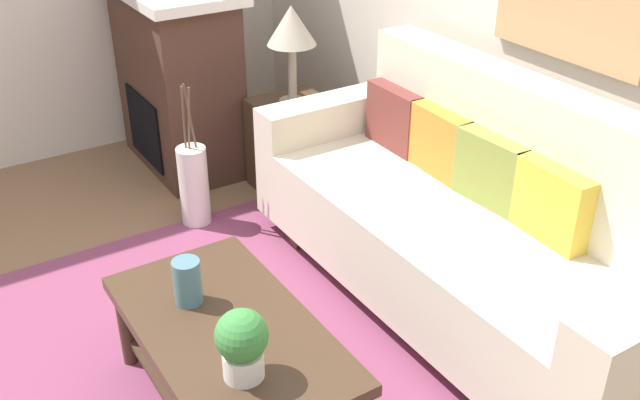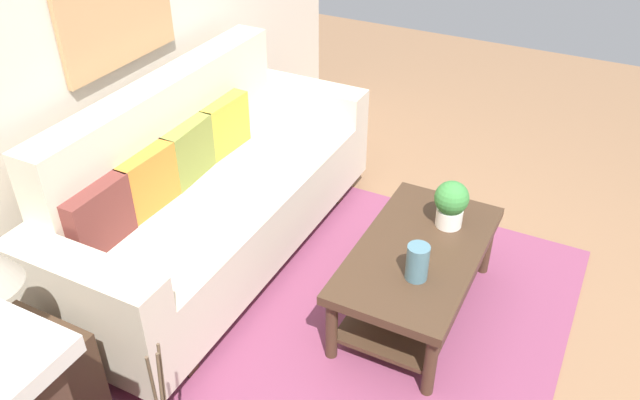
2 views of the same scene
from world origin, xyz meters
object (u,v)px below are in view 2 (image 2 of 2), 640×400
throw_pillow_orange (146,182)px  side_table (29,399)px  framed_painting (115,2)px  couch (211,194)px  throw_pillow_mustard (224,125)px  coffee_table (417,266)px  throw_pillow_olive (188,151)px  potted_plant_tabletop (451,203)px  throw_pillow_maroon (98,217)px  tabletop_vase (417,262)px

throw_pillow_orange → side_table: 1.16m
throw_pillow_orange → framed_painting: framed_painting is taller
couch → throw_pillow_mustard: bearing=19.7°
coffee_table → side_table: 1.89m
throw_pillow_olive → potted_plant_tabletop: bearing=-76.7°
couch → throw_pillow_maroon: (-0.70, 0.13, 0.25)m
throw_pillow_orange → throw_pillow_olive: (0.35, 0.00, 0.00)m
couch → throw_pillow_olive: 0.28m
throw_pillow_mustard → couch: bearing=-160.3°
throw_pillow_orange → side_table: (-1.07, -0.20, -0.40)m
throw_pillow_maroon → throw_pillow_mustard: bearing=0.0°
throw_pillow_olive → tabletop_vase: bearing=-95.8°
throw_pillow_orange → side_table: bearing=-169.6°
framed_painting → couch: bearing=-90.0°
throw_pillow_maroon → throw_pillow_olive: (0.70, 0.00, 0.00)m
throw_pillow_olive → tabletop_vase: size_ratio=1.94×
throw_pillow_maroon → coffee_table: bearing=-60.2°
throw_pillow_olive → tabletop_vase: 1.43m
coffee_table → framed_painting: size_ratio=1.37×
throw_pillow_orange → throw_pillow_mustard: same height
side_table → coffee_table: bearing=-37.7°
framed_painting → tabletop_vase: bearing=-94.7°
couch → side_table: 1.43m
couch → framed_painting: bearing=90.0°
throw_pillow_olive → throw_pillow_mustard: same height
throw_pillow_maroon → side_table: throw_pillow_maroon is taller
couch → throw_pillow_orange: size_ratio=6.25×
throw_pillow_maroon → throw_pillow_orange: (0.35, 0.00, 0.00)m
potted_plant_tabletop → side_table: size_ratio=0.47×
throw_pillow_olive → tabletop_vase: throw_pillow_olive is taller
throw_pillow_mustard → potted_plant_tabletop: size_ratio=1.37×
throw_pillow_orange → coffee_table: 1.46m
throw_pillow_mustard → coffee_table: size_ratio=0.33×
couch → throw_pillow_maroon: size_ratio=6.25×
couch → side_table: couch is taller
tabletop_vase → framed_painting: 1.99m
throw_pillow_orange → coffee_table: bearing=-72.7°
side_table → framed_painting: (1.42, 0.54, 1.18)m
throw_pillow_olive → throw_pillow_mustard: 0.35m
throw_pillow_olive → coffee_table: 1.40m
throw_pillow_mustard → side_table: 1.83m
throw_pillow_maroon → framed_painting: framed_painting is taller
throw_pillow_mustard → potted_plant_tabletop: 1.42m
couch → framed_painting: framed_painting is taller
throw_pillow_maroon → throw_pillow_olive: bearing=0.0°
throw_pillow_olive → side_table: bearing=-172.1°
throw_pillow_olive → framed_painting: 0.85m
couch → framed_painting: (-0.00, 0.47, 1.03)m
couch → potted_plant_tabletop: couch is taller
throw_pillow_mustard → potted_plant_tabletop: bearing=-90.7°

